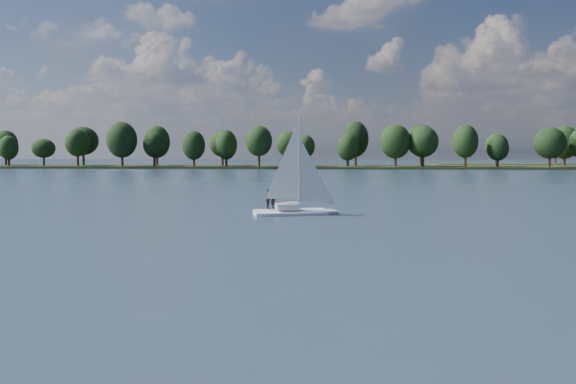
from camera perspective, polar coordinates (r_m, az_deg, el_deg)
The scene contains 4 objects.
ground at distance 114.85m, azimuth -1.35°, elevation 0.77°, with size 700.00×700.00×0.00m, color #233342.
far_shore at distance 226.45m, azimuth 1.71°, elevation 2.18°, with size 660.00×40.00×1.50m, color black.
sailboat at distance 57.73m, azimuth 0.32°, elevation 0.52°, with size 7.35×4.14×9.33m.
treeline at distance 224.75m, azimuth -2.42°, elevation 4.22°, with size 561.83×74.43×17.50m.
Camera 1 is at (12.37, -14.04, 5.73)m, focal length 40.00 mm.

